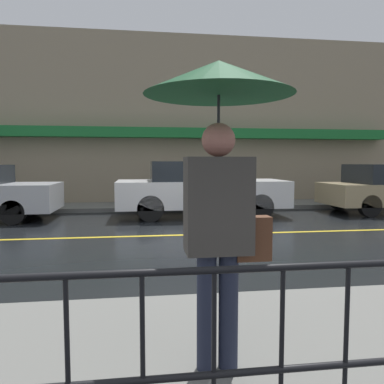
# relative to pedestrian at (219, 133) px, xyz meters

# --- Properties ---
(ground_plane) EXTENTS (80.00, 80.00, 0.00)m
(ground_plane) POSITION_rel_pedestrian_xyz_m (0.32, 5.40, -1.74)
(ground_plane) COLOR black
(sidewalk_near) EXTENTS (28.00, 2.48, 0.13)m
(sidewalk_near) POSITION_rel_pedestrian_xyz_m (0.32, 0.22, -1.68)
(sidewalk_near) COLOR slate
(sidewalk_near) RESTS_ON ground_plane
(sidewalk_far) EXTENTS (28.00, 1.88, 0.13)m
(sidewalk_far) POSITION_rel_pedestrian_xyz_m (0.32, 10.29, -1.68)
(sidewalk_far) COLOR slate
(sidewalk_far) RESTS_ON ground_plane
(lane_marking) EXTENTS (25.20, 0.12, 0.01)m
(lane_marking) POSITION_rel_pedestrian_xyz_m (0.32, 5.40, -1.74)
(lane_marking) COLOR gold
(lane_marking) RESTS_ON ground_plane
(building_storefront) EXTENTS (28.00, 0.85, 6.17)m
(building_storefront) POSITION_rel_pedestrian_xyz_m (0.32, 11.35, 1.31)
(building_storefront) COLOR gray
(building_storefront) RESTS_ON ground_plane
(railing_foreground) EXTENTS (12.00, 0.04, 0.94)m
(railing_foreground) POSITION_rel_pedestrian_xyz_m (0.32, -0.77, -1.02)
(railing_foreground) COLOR black
(railing_foreground) RESTS_ON sidewalk_near
(pedestrian) EXTENTS (0.99, 0.99, 2.08)m
(pedestrian) POSITION_rel_pedestrian_xyz_m (0.00, 0.00, 0.00)
(pedestrian) COLOR #23283D
(pedestrian) RESTS_ON sidewalk_near
(car_white) EXTENTS (4.80, 1.87, 1.58)m
(car_white) POSITION_rel_pedestrian_xyz_m (1.17, 8.14, -0.93)
(car_white) COLOR silver
(car_white) RESTS_ON ground_plane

